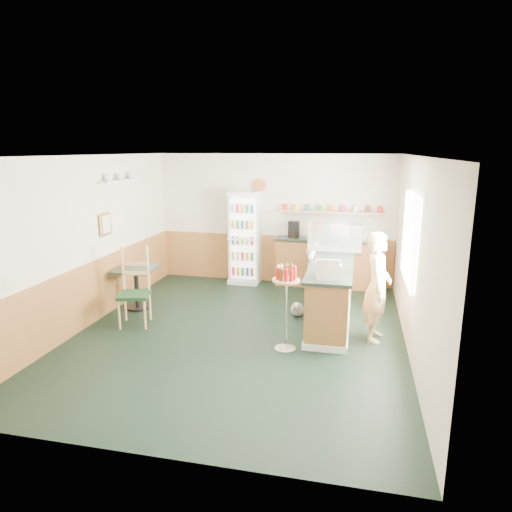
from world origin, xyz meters
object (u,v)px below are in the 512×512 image
(shopkeeper, at_px, (377,287))
(condiment_stand, at_px, (286,293))
(display_case, at_px, (335,238))
(cafe_table, at_px, (136,280))
(drinks_fridge, at_px, (245,238))
(cafe_chair, at_px, (136,284))
(cash_register, at_px, (328,270))

(shopkeeper, distance_m, condiment_stand, 1.41)
(display_case, relative_size, shopkeeper, 0.57)
(shopkeeper, bearing_deg, display_case, 32.65)
(display_case, xyz_separation_m, cafe_table, (-3.40, -0.88, -0.75))
(drinks_fridge, distance_m, cafe_chair, 2.91)
(cafe_table, relative_size, cafe_chair, 0.59)
(display_case, bearing_deg, condiment_stand, -105.51)
(shopkeeper, height_order, cafe_table, shopkeeper)
(cash_register, distance_m, shopkeeper, 0.82)
(condiment_stand, distance_m, cafe_table, 3.07)
(display_case, bearing_deg, shopkeeper, -62.58)
(drinks_fridge, height_order, cafe_table, drinks_fridge)
(cafe_table, bearing_deg, display_case, 14.55)
(display_case, height_order, condiment_stand, display_case)
(condiment_stand, bearing_deg, display_case, 74.49)
(display_case, xyz_separation_m, cash_register, (0.00, -1.65, -0.16))
(shopkeeper, bearing_deg, cash_register, 118.76)
(condiment_stand, xyz_separation_m, cafe_chair, (-2.53, 0.51, -0.18))
(shopkeeper, bearing_deg, cafe_table, 88.74)
(display_case, distance_m, cafe_chair, 3.48)
(display_case, xyz_separation_m, shopkeeper, (0.70, -1.35, -0.46))
(drinks_fridge, height_order, cash_register, drinks_fridge)
(cash_register, distance_m, cafe_table, 3.53)
(shopkeeper, bearing_deg, condiment_stand, 122.49)
(cash_register, xyz_separation_m, shopkeeper, (0.70, 0.30, -0.29))
(drinks_fridge, relative_size, cafe_chair, 1.54)
(cafe_table, distance_m, cafe_chair, 0.70)
(cash_register, height_order, shopkeeper, shopkeeper)
(shopkeeper, height_order, cafe_chair, shopkeeper)
(cash_register, xyz_separation_m, cafe_table, (-3.40, 0.77, -0.58))
(drinks_fridge, relative_size, condiment_stand, 1.60)
(cafe_table, bearing_deg, cafe_chair, -62.32)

